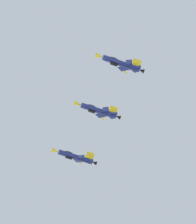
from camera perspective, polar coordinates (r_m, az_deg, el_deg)
The scene contains 3 objects.
fighter_jet_lead at distance 168.13m, azimuth 2.35°, elevation 5.11°, with size 14.08×10.68×6.67m.
fighter_jet_left_wing at distance 176.34m, azimuth -0.01°, elevation 0.17°, with size 14.08×10.89×5.99m.
fighter_jet_right_wing at distance 184.23m, azimuth -2.45°, elevation -4.69°, with size 14.08×10.78×6.35m.
Camera 1 is at (5.30, -4.52, 1.89)m, focal length 87.49 mm.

